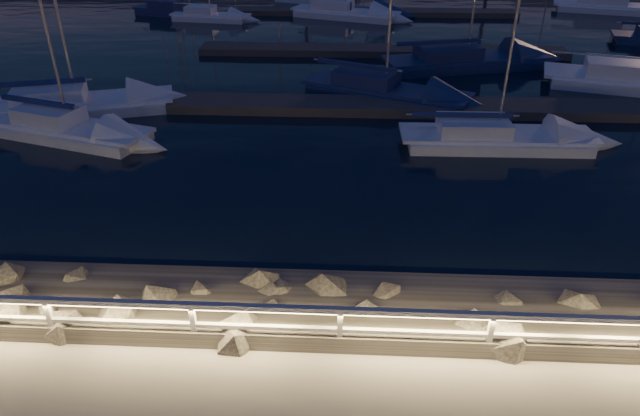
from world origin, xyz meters
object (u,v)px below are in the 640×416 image
Objects in this scene: sailboat_e at (208,15)px; sailboat_k at (345,10)px; sailboat_f at (72,103)px; guard_rail at (438,323)px; sailboat_i at (173,10)px; sailboat_g at (463,59)px; sailboat_a at (65,127)px; sailboat_c at (492,136)px; sailboat_j at (342,12)px; sailboat_b at (381,89)px; sailboat_l at (615,6)px.

sailboat_k reaches higher than sailboat_e.
sailboat_f reaches higher than sailboat_k.
guard_rail is 37.37m from sailboat_e.
sailboat_e is 0.90× the size of sailboat_i.
sailboat_k is at bearing 100.96° from sailboat_g.
guard_rail is at bearing -25.20° from sailboat_a.
sailboat_e is (0.69, 22.94, -0.04)m from sailboat_a.
sailboat_c is 11.01m from sailboat_g.
sailboat_j reaches higher than sailboat_i.
sailboat_f is 1.25× the size of sailboat_i.
sailboat_c is at bearing 17.52° from sailboat_a.
sailboat_b is 24.68m from sailboat_i.
sailboat_g is (0.69, 10.99, 0.06)m from sailboat_c.
sailboat_g is at bearing -42.73° from sailboat_j.
sailboat_l is at bearing 64.29° from guard_rail.
sailboat_a is 1.06× the size of sailboat_i.
guard_rail is at bearing -115.36° from sailboat_g.
sailboat_g reaches higher than sailboat_c.
sailboat_k is at bearing 18.11° from sailboat_i.
sailboat_e is at bearing -155.00° from sailboat_l.
sailboat_j is at bearing 83.78° from sailboat_a.
sailboat_k is (10.22, 2.32, 0.04)m from sailboat_e.
sailboat_k is at bearing 93.60° from guard_rail.
sailboat_l is at bearing 60.04° from sailboat_c.
sailboat_a is 22.95m from sailboat_e.
sailboat_g reaches higher than sailboat_j.
sailboat_a is 17.02m from sailboat_c.
guard_rail is 3.89× the size of sailboat_i.
sailboat_a reaches higher than sailboat_e.
sailboat_c is (3.75, 12.25, -0.97)m from guard_rail.
sailboat_k is at bearing 84.10° from sailboat_a.
sailboat_k is at bearing 120.43° from sailboat_b.
sailboat_k reaches higher than sailboat_i.
sailboat_l is (21.85, 3.39, 0.01)m from sailboat_j.
sailboat_g is 1.39× the size of sailboat_i.
sailboat_k is at bearing 21.40° from sailboat_e.
sailboat_l is (19.64, 22.34, 0.01)m from sailboat_b.
sailboat_c is at bearing -68.05° from sailboat_k.
guard_rail is at bearing -50.79° from sailboat_i.
sailboat_g is at bearing 85.62° from sailboat_c.
guard_rail is 17.83m from sailboat_b.
sailboat_k reaches higher than sailboat_c.
sailboat_i reaches higher than sailboat_e.
sailboat_a is at bearing -132.24° from sailboat_b.
sailboat_g is (17.72, 11.01, 0.04)m from sailboat_a.
sailboat_c is 25.97m from sailboat_k.
sailboat_j is at bearing 17.52° from sailboat_e.
sailboat_j is at bearing 14.92° from sailboat_i.
sailboat_i is at bearing 131.17° from sailboat_g.
sailboat_f is at bearing -86.09° from sailboat_e.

